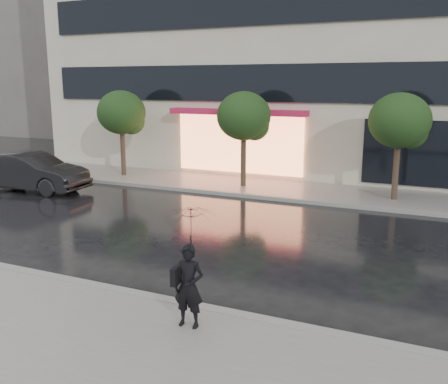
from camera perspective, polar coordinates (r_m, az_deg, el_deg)
The scene contains 11 objects.
ground at distance 10.93m, azimuth -3.19°, elevation -10.87°, with size 120.00×120.00×0.00m, color black.
sidewalk_near at distance 8.47m, azimuth -13.95°, elevation -18.14°, with size 60.00×4.50×0.12m, color slate.
sidewalk_far at distance 20.16m, azimuth 10.39°, elevation -0.01°, with size 60.00×3.50×0.12m, color slate.
curb_near at distance 10.11m, azimuth -5.88°, elevation -12.51°, with size 60.00×0.25×0.14m, color gray.
curb_far at distance 18.50m, azimuth 9.06°, elevation -1.04°, with size 60.00×0.25×0.14m, color gray.
bg_building_left at distance 47.84m, azimuth -19.30°, elevation 13.72°, with size 14.00×10.00×12.00m, color #59544F.
tree_far_west at distance 23.36m, azimuth -11.49°, elevation 8.72°, with size 2.20×2.20×3.99m.
tree_mid_west at distance 20.44m, azimuth 2.46°, elevation 8.46°, with size 2.20×2.20×3.99m.
tree_mid_east at distance 19.04m, azimuth 19.60°, elevation 7.48°, with size 2.20×2.20×3.99m.
parked_car at distance 21.66m, azimuth -21.16°, elevation 2.16°, with size 1.66×4.75×1.57m, color black.
pedestrian_with_umbrella at distance 8.55m, azimuth -3.92°, elevation -6.34°, with size 0.98×1.00×2.17m.
Camera 1 is at (4.69, -8.89, 4.31)m, focal length 40.00 mm.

